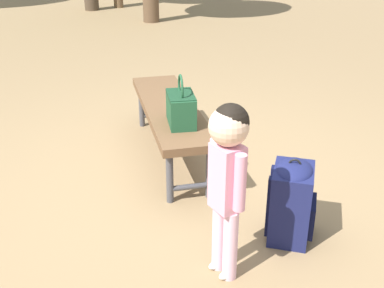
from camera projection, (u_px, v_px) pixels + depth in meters
name	position (u px, v px, depth m)	size (l,w,h in m)	color
ground_plane	(184.00, 191.00, 3.46)	(40.00, 40.00, 0.00)	#8C704C
park_bench	(170.00, 112.00, 3.81)	(1.63, 0.55, 0.45)	brown
handbag	(181.00, 107.00, 3.39)	(0.35, 0.23, 0.37)	#1E4C2D
child_standing	(228.00, 166.00, 2.39)	(0.26, 0.20, 1.00)	#E5B2C6
backpack_large	(292.00, 199.00, 2.86)	(0.39, 0.37, 0.54)	#191E4C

